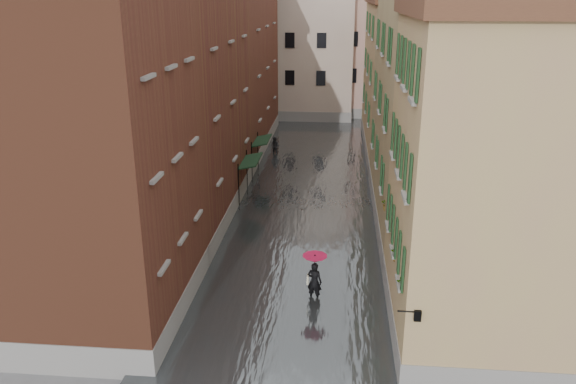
% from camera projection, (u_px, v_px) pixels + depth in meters
% --- Properties ---
extents(ground, '(120.00, 120.00, 0.00)m').
position_uv_depth(ground, '(291.00, 295.00, 23.91)').
color(ground, '#58585A').
rests_on(ground, ground).
extents(floodwater, '(10.00, 60.00, 0.20)m').
position_uv_depth(floodwater, '(308.00, 192.00, 36.08)').
color(floodwater, '#464B4E').
rests_on(floodwater, ground).
extents(building_left_near, '(6.00, 8.00, 13.00)m').
position_uv_depth(building_left_near, '(95.00, 157.00, 20.46)').
color(building_left_near, brown).
rests_on(building_left_near, ground).
extents(building_left_mid, '(6.00, 14.00, 12.50)m').
position_uv_depth(building_left_mid, '(179.00, 107.00, 30.87)').
color(building_left_mid, '#59331C').
rests_on(building_left_mid, ground).
extents(building_left_far, '(6.00, 16.00, 14.00)m').
position_uv_depth(building_left_far, '(229.00, 62.00, 44.71)').
color(building_left_far, brown).
rests_on(building_left_far, ground).
extents(building_right_near, '(6.00, 8.00, 11.50)m').
position_uv_depth(building_right_near, '(486.00, 188.00, 19.51)').
color(building_right_near, tan).
rests_on(building_right_near, ground).
extents(building_right_mid, '(6.00, 14.00, 13.00)m').
position_uv_depth(building_right_mid, '(438.00, 107.00, 29.59)').
color(building_right_mid, '#9B8A5E').
rests_on(building_right_mid, ground).
extents(building_right_far, '(6.00, 16.00, 11.50)m').
position_uv_depth(building_right_far, '(406.00, 80.00, 43.92)').
color(building_right_far, tan).
rests_on(building_right_far, ground).
extents(building_end_cream, '(12.00, 9.00, 13.00)m').
position_uv_depth(building_end_cream, '(294.00, 52.00, 57.67)').
color(building_end_cream, beige).
rests_on(building_end_cream, ground).
extents(building_end_pink, '(10.00, 9.00, 12.00)m').
position_uv_depth(building_end_pink, '(380.00, 56.00, 58.95)').
color(building_end_pink, tan).
rests_on(building_end_pink, ground).
extents(awning_near, '(1.09, 3.12, 2.80)m').
position_uv_depth(awning_near, '(250.00, 162.00, 34.14)').
color(awning_near, '#16331C').
rests_on(awning_near, ground).
extents(awning_far, '(1.09, 2.98, 2.80)m').
position_uv_depth(awning_far, '(261.00, 142.00, 38.88)').
color(awning_far, '#16331C').
rests_on(awning_far, ground).
extents(wall_lantern, '(0.71, 0.22, 0.35)m').
position_uv_depth(wall_lantern, '(417.00, 315.00, 16.90)').
color(wall_lantern, black).
rests_on(wall_lantern, ground).
extents(window_planters, '(0.59, 8.21, 0.84)m').
position_uv_depth(window_planters, '(397.00, 236.00, 21.17)').
color(window_planters, brown).
rests_on(window_planters, ground).
extents(pedestrian_main, '(1.04, 1.04, 2.06)m').
position_uv_depth(pedestrian_main, '(315.00, 273.00, 23.11)').
color(pedestrian_main, black).
rests_on(pedestrian_main, ground).
extents(pedestrian_far, '(0.89, 0.79, 1.51)m').
position_uv_depth(pedestrian_far, '(275.00, 147.00, 44.28)').
color(pedestrian_far, black).
rests_on(pedestrian_far, ground).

